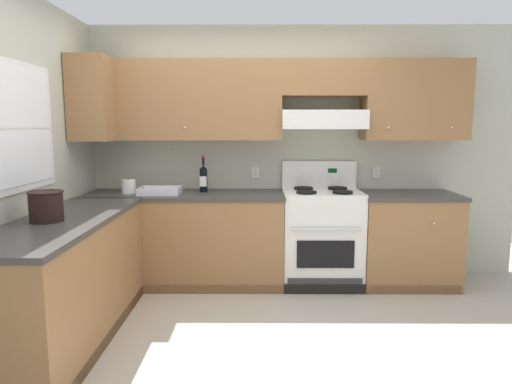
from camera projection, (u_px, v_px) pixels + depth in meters
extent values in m
plane|color=#B2AA99|center=(240.00, 341.00, 3.31)|extent=(7.04, 7.04, 0.00)
cube|color=#B7BAA3|center=(290.00, 153.00, 4.73)|extent=(4.68, 0.12, 2.55)
cube|color=olive|center=(187.00, 101.00, 4.42)|extent=(1.84, 0.34, 0.76)
cube|color=olive|center=(415.00, 101.00, 4.41)|extent=(0.99, 0.34, 0.76)
cube|color=olive|center=(323.00, 79.00, 4.38)|extent=(0.80, 0.34, 0.34)
cube|color=white|center=(323.00, 119.00, 4.40)|extent=(0.80, 0.46, 0.17)
cube|color=white|center=(326.00, 127.00, 4.19)|extent=(0.80, 0.03, 0.04)
sphere|color=silver|center=(185.00, 128.00, 4.28)|extent=(0.02, 0.02, 0.02)
sphere|color=silver|center=(388.00, 128.00, 4.27)|extent=(0.02, 0.02, 0.02)
sphere|color=silver|center=(452.00, 128.00, 4.26)|extent=(0.02, 0.02, 0.02)
cube|color=silver|center=(255.00, 173.00, 4.69)|extent=(0.08, 0.01, 0.12)
cube|color=silver|center=(255.00, 170.00, 4.68)|extent=(0.03, 0.00, 0.03)
cube|color=silver|center=(255.00, 175.00, 4.69)|extent=(0.03, 0.00, 0.03)
cube|color=silver|center=(377.00, 173.00, 4.68)|extent=(0.08, 0.01, 0.12)
cube|color=silver|center=(377.00, 171.00, 4.67)|extent=(0.03, 0.00, 0.03)
cube|color=silver|center=(377.00, 175.00, 4.68)|extent=(0.03, 0.00, 0.03)
cube|color=#B7BAA3|center=(13.00, 166.00, 3.24)|extent=(0.12, 4.00, 2.55)
cube|color=white|center=(17.00, 127.00, 3.20)|extent=(0.04, 1.00, 0.92)
cube|color=white|center=(20.00, 127.00, 3.19)|extent=(0.01, 0.90, 0.82)
cube|color=white|center=(20.00, 127.00, 3.19)|extent=(0.01, 0.90, 0.02)
cube|color=olive|center=(97.00, 100.00, 4.25)|extent=(0.34, 0.64, 0.76)
cube|color=olive|center=(186.00, 240.00, 4.49)|extent=(1.90, 0.61, 0.87)
cube|color=#3D3A38|center=(185.00, 195.00, 4.42)|extent=(1.93, 0.63, 0.04)
cube|color=olive|center=(407.00, 241.00, 4.47)|extent=(0.91, 0.61, 0.87)
cube|color=#3D3A38|center=(409.00, 195.00, 4.41)|extent=(0.93, 0.63, 0.04)
cube|color=black|center=(272.00, 288.00, 4.27)|extent=(3.54, 0.06, 0.09)
sphere|color=silver|center=(138.00, 223.00, 4.14)|extent=(0.03, 0.03, 0.03)
sphere|color=silver|center=(434.00, 223.00, 4.12)|extent=(0.03, 0.03, 0.03)
cube|color=olive|center=(66.00, 284.00, 3.25)|extent=(0.61, 1.89, 0.87)
cube|color=#3D3A38|center=(62.00, 222.00, 3.19)|extent=(0.63, 1.91, 0.04)
cube|color=black|center=(107.00, 335.00, 3.31)|extent=(0.06, 1.85, 0.09)
cube|color=white|center=(321.00, 239.00, 4.48)|extent=(0.76, 0.58, 0.91)
cube|color=black|center=(326.00, 254.00, 4.20)|extent=(0.53, 0.01, 0.26)
cylinder|color=silver|center=(327.00, 230.00, 4.14)|extent=(0.65, 0.02, 0.02)
cube|color=#333333|center=(325.00, 284.00, 4.24)|extent=(0.70, 0.01, 0.11)
cube|color=white|center=(322.00, 192.00, 4.41)|extent=(0.76, 0.58, 0.02)
cube|color=white|center=(319.00, 175.00, 4.66)|extent=(0.76, 0.04, 0.29)
cube|color=#053F0C|center=(332.00, 171.00, 4.64)|extent=(0.09, 0.01, 0.04)
cylinder|color=black|center=(306.00, 192.00, 4.27)|extent=(0.19, 0.19, 0.02)
cylinder|color=black|center=(306.00, 193.00, 4.27)|extent=(0.07, 0.07, 0.01)
cylinder|color=black|center=(343.00, 192.00, 4.27)|extent=(0.19, 0.19, 0.02)
cylinder|color=black|center=(343.00, 193.00, 4.27)|extent=(0.07, 0.07, 0.01)
cylinder|color=black|center=(304.00, 188.00, 4.55)|extent=(0.19, 0.19, 0.02)
cylinder|color=black|center=(304.00, 189.00, 4.55)|extent=(0.07, 0.07, 0.01)
cylinder|color=black|center=(337.00, 188.00, 4.55)|extent=(0.19, 0.19, 0.02)
cylinder|color=black|center=(337.00, 189.00, 4.55)|extent=(0.07, 0.07, 0.01)
cylinder|color=white|center=(299.00, 178.00, 4.65)|extent=(0.04, 0.02, 0.04)
cylinder|color=white|center=(313.00, 178.00, 4.65)|extent=(0.04, 0.02, 0.04)
cylinder|color=white|center=(326.00, 178.00, 4.65)|extent=(0.04, 0.02, 0.04)
cylinder|color=white|center=(340.00, 178.00, 4.65)|extent=(0.04, 0.02, 0.04)
cylinder|color=black|center=(204.00, 181.00, 4.47)|extent=(0.08, 0.08, 0.23)
cone|color=black|center=(203.00, 167.00, 4.46)|extent=(0.08, 0.08, 0.04)
cylinder|color=black|center=(203.00, 161.00, 4.45)|extent=(0.03, 0.03, 0.09)
cylinder|color=maroon|center=(203.00, 157.00, 4.44)|extent=(0.03, 0.03, 0.02)
cube|color=silver|center=(203.00, 181.00, 4.44)|extent=(0.07, 0.00, 0.10)
cube|color=silver|center=(160.00, 193.00, 4.35)|extent=(0.31, 0.22, 0.02)
cube|color=silver|center=(157.00, 193.00, 4.22)|extent=(0.39, 0.01, 0.07)
cube|color=silver|center=(163.00, 189.00, 4.48)|extent=(0.39, 0.01, 0.07)
cube|color=silver|center=(140.00, 191.00, 4.35)|extent=(0.01, 0.24, 0.07)
cube|color=silver|center=(179.00, 191.00, 4.35)|extent=(0.01, 0.24, 0.07)
cylinder|color=black|center=(46.00, 206.00, 3.09)|extent=(0.22, 0.22, 0.21)
torus|color=black|center=(45.00, 192.00, 3.08)|extent=(0.24, 0.24, 0.01)
cylinder|color=white|center=(129.00, 186.00, 4.39)|extent=(0.13, 0.13, 0.13)
cylinder|color=#9E7A51|center=(128.00, 180.00, 4.38)|extent=(0.04, 0.04, 0.01)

